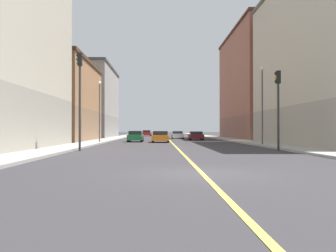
{
  "coord_description": "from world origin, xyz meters",
  "views": [
    {
      "loc": [
        -1.44,
        -12.23,
        1.48
      ],
      "look_at": [
        0.11,
        49.89,
        2.08
      ],
      "focal_mm": 38.88,
      "sensor_mm": 36.0,
      "label": 1
    }
  ],
  "objects_px": {
    "traffic_light_left_near": "(278,99)",
    "car_maroon": "(196,136)",
    "street_lamp_left_near": "(262,97)",
    "car_white": "(177,135)",
    "car_orange": "(160,137)",
    "building_left_mid": "(269,85)",
    "building_right_midblock": "(42,101)",
    "traffic_light_right_near": "(80,88)",
    "building_right_distant": "(80,103)",
    "car_green": "(136,136)",
    "car_red": "(147,133)",
    "street_lamp_right_near": "(100,105)"
  },
  "relations": [
    {
      "from": "traffic_light_left_near",
      "to": "car_maroon",
      "type": "distance_m",
      "value": 26.66
    },
    {
      "from": "street_lamp_left_near",
      "to": "traffic_light_left_near",
      "type": "bearing_deg",
      "value": -97.81
    },
    {
      "from": "car_white",
      "to": "car_orange",
      "type": "bearing_deg",
      "value": -99.41
    },
    {
      "from": "car_orange",
      "to": "street_lamp_left_near",
      "type": "bearing_deg",
      "value": -45.35
    },
    {
      "from": "street_lamp_left_near",
      "to": "car_white",
      "type": "distance_m",
      "value": 27.47
    },
    {
      "from": "building_left_mid",
      "to": "building_right_midblock",
      "type": "relative_size",
      "value": 1.35
    },
    {
      "from": "building_right_midblock",
      "to": "traffic_light_right_near",
      "type": "bearing_deg",
      "value": -65.94
    },
    {
      "from": "building_left_mid",
      "to": "car_orange",
      "type": "xyz_separation_m",
      "value": [
        -17.21,
        -14.67,
        -7.81
      ]
    },
    {
      "from": "building_right_distant",
      "to": "car_maroon",
      "type": "relative_size",
      "value": 4.64
    },
    {
      "from": "car_maroon",
      "to": "car_white",
      "type": "relative_size",
      "value": 1.03
    },
    {
      "from": "car_green",
      "to": "building_right_midblock",
      "type": "bearing_deg",
      "value": 171.97
    },
    {
      "from": "car_maroon",
      "to": "car_red",
      "type": "relative_size",
      "value": 1.08
    },
    {
      "from": "traffic_light_left_near",
      "to": "traffic_light_right_near",
      "type": "relative_size",
      "value": 0.82
    },
    {
      "from": "traffic_light_left_near",
      "to": "street_lamp_right_near",
      "type": "xyz_separation_m",
      "value": [
        -14.8,
        14.48,
        0.53
      ]
    },
    {
      "from": "building_right_midblock",
      "to": "car_green",
      "type": "bearing_deg",
      "value": -8.03
    },
    {
      "from": "building_left_mid",
      "to": "street_lamp_right_near",
      "type": "xyz_separation_m",
      "value": [
        -23.84,
        -16.9,
        -4.26
      ]
    },
    {
      "from": "building_right_distant",
      "to": "traffic_light_right_near",
      "type": "relative_size",
      "value": 2.95
    },
    {
      "from": "car_red",
      "to": "car_orange",
      "type": "distance_m",
      "value": 39.15
    },
    {
      "from": "building_left_mid",
      "to": "street_lamp_right_near",
      "type": "distance_m",
      "value": 29.54
    },
    {
      "from": "building_right_midblock",
      "to": "car_red",
      "type": "relative_size",
      "value": 4.27
    },
    {
      "from": "building_left_mid",
      "to": "car_maroon",
      "type": "bearing_deg",
      "value": -157.28
    },
    {
      "from": "car_white",
      "to": "car_red",
      "type": "height_order",
      "value": "car_red"
    },
    {
      "from": "building_right_distant",
      "to": "street_lamp_left_near",
      "type": "xyz_separation_m",
      "value": [
        23.84,
        -34.25,
        -1.97
      ]
    },
    {
      "from": "building_right_distant",
      "to": "traffic_light_left_near",
      "type": "distance_m",
      "value": 47.59
    },
    {
      "from": "street_lamp_left_near",
      "to": "car_white",
      "type": "xyz_separation_m",
      "value": [
        -6.34,
        26.45,
        -3.84
      ]
    },
    {
      "from": "car_maroon",
      "to": "car_white",
      "type": "distance_m",
      "value": 7.89
    },
    {
      "from": "car_red",
      "to": "building_right_distant",
      "type": "bearing_deg",
      "value": -129.89
    },
    {
      "from": "building_right_midblock",
      "to": "traffic_light_left_near",
      "type": "height_order",
      "value": "building_right_midblock"
    },
    {
      "from": "traffic_light_right_near",
      "to": "car_red",
      "type": "bearing_deg",
      "value": 87.16
    },
    {
      "from": "car_white",
      "to": "car_orange",
      "type": "xyz_separation_m",
      "value": [
        -2.84,
        -17.15,
        0.02
      ]
    },
    {
      "from": "street_lamp_left_near",
      "to": "car_red",
      "type": "bearing_deg",
      "value": 104.02
    },
    {
      "from": "car_white",
      "to": "car_green",
      "type": "distance_m",
      "value": 16.4
    },
    {
      "from": "building_right_midblock",
      "to": "car_orange",
      "type": "xyz_separation_m",
      "value": [
        14.66,
        -3.46,
        -4.35
      ]
    },
    {
      "from": "car_green",
      "to": "building_left_mid",
      "type": "bearing_deg",
      "value": 32.48
    },
    {
      "from": "car_maroon",
      "to": "traffic_light_right_near",
      "type": "bearing_deg",
      "value": -112.21
    },
    {
      "from": "car_maroon",
      "to": "car_white",
      "type": "xyz_separation_m",
      "value": [
        -2.25,
        7.56,
        0.0
      ]
    },
    {
      "from": "car_maroon",
      "to": "building_right_midblock",
      "type": "bearing_deg",
      "value": -162.75
    },
    {
      "from": "building_right_midblock",
      "to": "car_maroon",
      "type": "height_order",
      "value": "building_right_midblock"
    },
    {
      "from": "building_right_midblock",
      "to": "street_lamp_right_near",
      "type": "bearing_deg",
      "value": -35.39
    },
    {
      "from": "car_red",
      "to": "traffic_light_right_near",
      "type": "bearing_deg",
      "value": -92.84
    },
    {
      "from": "building_right_distant",
      "to": "car_orange",
      "type": "distance_m",
      "value": 29.51
    },
    {
      "from": "street_lamp_right_near",
      "to": "traffic_light_right_near",
      "type": "bearing_deg",
      "value": -86.11
    },
    {
      "from": "car_maroon",
      "to": "building_left_mid",
      "type": "bearing_deg",
      "value": 22.72
    },
    {
      "from": "car_maroon",
      "to": "car_red",
      "type": "distance_m",
      "value": 30.51
    },
    {
      "from": "street_lamp_left_near",
      "to": "car_maroon",
      "type": "xyz_separation_m",
      "value": [
        -4.09,
        18.89,
        -3.84
      ]
    },
    {
      "from": "building_right_midblock",
      "to": "building_left_mid",
      "type": "bearing_deg",
      "value": 19.37
    },
    {
      "from": "building_left_mid",
      "to": "street_lamp_left_near",
      "type": "relative_size",
      "value": 3.25
    },
    {
      "from": "car_green",
      "to": "street_lamp_right_near",
      "type": "bearing_deg",
      "value": -132.05
    },
    {
      "from": "car_white",
      "to": "car_green",
      "type": "height_order",
      "value": "car_green"
    },
    {
      "from": "building_left_mid",
      "to": "car_orange",
      "type": "height_order",
      "value": "building_left_mid"
    }
  ]
}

